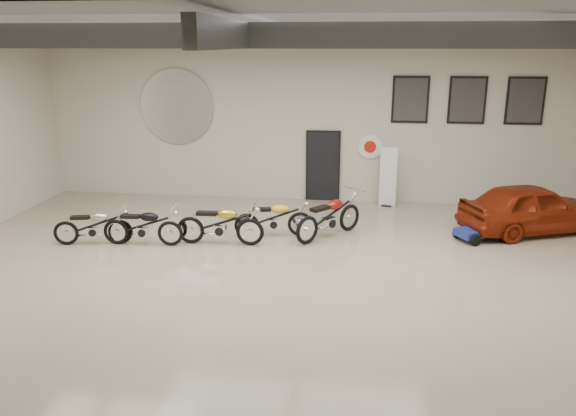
# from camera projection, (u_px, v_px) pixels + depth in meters

# --- Properties ---
(floor) EXTENTS (16.00, 12.00, 0.01)m
(floor) POSITION_uv_depth(u_px,v_px,m) (281.00, 274.00, 11.78)
(floor) COLOR tan
(floor) RESTS_ON ground
(ceiling) EXTENTS (16.00, 12.00, 0.01)m
(ceiling) POSITION_uv_depth(u_px,v_px,m) (280.00, 24.00, 10.38)
(ceiling) COLOR slate
(ceiling) RESTS_ON back_wall
(back_wall) EXTENTS (16.00, 0.02, 5.00)m
(back_wall) POSITION_uv_depth(u_px,v_px,m) (307.00, 119.00, 16.80)
(back_wall) COLOR beige
(back_wall) RESTS_ON floor
(ceiling_beams) EXTENTS (15.80, 11.80, 0.32)m
(ceiling_beams) POSITION_uv_depth(u_px,v_px,m) (280.00, 38.00, 10.45)
(ceiling_beams) COLOR #5A5D62
(ceiling_beams) RESTS_ON ceiling
(door) EXTENTS (0.92, 0.08, 2.10)m
(door) POSITION_uv_depth(u_px,v_px,m) (323.00, 167.00, 17.10)
(door) COLOR black
(door) RESTS_ON back_wall
(logo_plaque) EXTENTS (2.30, 0.06, 1.16)m
(logo_plaque) POSITION_uv_depth(u_px,v_px,m) (177.00, 107.00, 17.13)
(logo_plaque) COLOR silver
(logo_plaque) RESTS_ON back_wall
(poster_left) EXTENTS (1.05, 0.08, 1.35)m
(poster_left) POSITION_uv_depth(u_px,v_px,m) (410.00, 100.00, 16.24)
(poster_left) COLOR black
(poster_left) RESTS_ON back_wall
(poster_mid) EXTENTS (1.05, 0.08, 1.35)m
(poster_mid) POSITION_uv_depth(u_px,v_px,m) (467.00, 100.00, 16.06)
(poster_mid) COLOR black
(poster_mid) RESTS_ON back_wall
(poster_right) EXTENTS (1.05, 0.08, 1.35)m
(poster_right) POSITION_uv_depth(u_px,v_px,m) (525.00, 101.00, 15.88)
(poster_right) COLOR black
(poster_right) RESTS_ON back_wall
(oil_sign) EXTENTS (0.72, 0.10, 0.72)m
(oil_sign) POSITION_uv_depth(u_px,v_px,m) (370.00, 147.00, 16.75)
(oil_sign) COLOR white
(oil_sign) RESTS_ON back_wall
(banner_stand) EXTENTS (0.52, 0.28, 1.81)m
(banner_stand) POSITION_uv_depth(u_px,v_px,m) (388.00, 176.00, 16.49)
(banner_stand) COLOR white
(banner_stand) RESTS_ON floor
(motorcycle_silver) EXTENTS (1.90, 0.92, 0.95)m
(motorcycle_silver) POSITION_uv_depth(u_px,v_px,m) (93.00, 225.00, 13.42)
(motorcycle_silver) COLOR silver
(motorcycle_silver) RESTS_ON floor
(motorcycle_black) EXTENTS (1.92, 0.65, 0.99)m
(motorcycle_black) POSITION_uv_depth(u_px,v_px,m) (143.00, 225.00, 13.37)
(motorcycle_black) COLOR silver
(motorcycle_black) RESTS_ON floor
(motorcycle_gold) EXTENTS (2.09, 0.69, 1.08)m
(motorcycle_gold) POSITION_uv_depth(u_px,v_px,m) (220.00, 223.00, 13.39)
(motorcycle_gold) COLOR silver
(motorcycle_gold) RESTS_ON floor
(motorcycle_yellow) EXTENTS (1.98, 0.96, 0.99)m
(motorcycle_yellow) POSITION_uv_depth(u_px,v_px,m) (273.00, 217.00, 13.96)
(motorcycle_yellow) COLOR silver
(motorcycle_yellow) RESTS_ON floor
(motorcycle_red) EXTENTS (1.93, 2.08, 1.13)m
(motorcycle_red) POSITION_uv_depth(u_px,v_px,m) (329.00, 215.00, 13.89)
(motorcycle_red) COLOR silver
(motorcycle_red) RESTS_ON floor
(go_kart) EXTENTS (1.73, 1.44, 0.58)m
(go_kart) POSITION_uv_depth(u_px,v_px,m) (486.00, 228.00, 13.86)
(go_kart) COLOR navy
(go_kart) RESTS_ON floor
(vintage_car) EXTENTS (2.76, 4.04, 1.28)m
(vintage_car) POSITION_uv_depth(u_px,v_px,m) (533.00, 208.00, 14.26)
(vintage_car) COLOR maroon
(vintage_car) RESTS_ON floor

